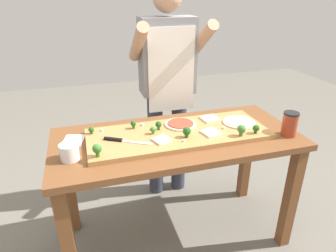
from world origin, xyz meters
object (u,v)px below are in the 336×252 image
Objects in this scene: cheese_crumble_c at (245,130)px; sauce_jar at (290,124)px; pizza_slice_near_right at (162,140)px; broccoli_floret_center_right at (187,131)px; pizza_slice_far_left at (210,119)px; cheese_crumble_e at (224,128)px; pizza_slice_near_left at (211,133)px; broccoli_floret_back_mid at (153,130)px; recipe_note at (73,140)px; broccoli_floret_back_left at (133,124)px; chefs_knife at (121,140)px; broccoli_floret_front_mid at (91,130)px; flour_cup at (70,153)px; cheese_crumble_a at (143,125)px; broccoli_floret_front_right at (241,129)px; broccoli_floret_front_left at (159,125)px; cheese_crumble_b at (185,140)px; pizza_whole_white_garlic at (239,122)px; cheese_crumble_d at (102,130)px; broccoli_floret_center_left at (256,128)px; broccoli_floret_back_right at (97,149)px; pizza_whole_tomato_red at (181,124)px; cook_center at (167,80)px; prep_table at (177,154)px.

cheese_crumble_c is 0.27m from sauce_jar.
broccoli_floret_center_right is (0.15, 0.00, 0.03)m from pizza_slice_near_right.
cheese_crumble_e reaches higher than pizza_slice_far_left.
broccoli_floret_back_mid is (-0.34, 0.09, 0.02)m from pizza_slice_near_left.
broccoli_floret_center_right is at bearing -17.49° from recipe_note.
chefs_knife is at bearing -125.03° from broccoli_floret_back_left.
pizza_slice_near_left is 6.88× the size of cheese_crumble_e.
cheese_crumble_c is (0.54, -0.13, -0.02)m from broccoli_floret_back_mid.
flour_cup is (-0.13, -0.22, -0.01)m from broccoli_floret_front_mid.
cheese_crumble_a is 0.13× the size of flour_cup.
broccoli_floret_front_mid reaches higher than recipe_note.
broccoli_floret_front_right reaches higher than broccoli_floret_front_mid.
chefs_knife is 0.39m from broccoli_floret_center_right.
pizza_slice_near_right is 0.53m from recipe_note.
pizza_slice_far_left is at bearing 8.24° from broccoli_floret_front_left.
cheese_crumble_b is (0.19, -0.28, -0.00)m from cheese_crumble_a.
pizza_whole_white_garlic is 0.45m from cheese_crumble_b.
cheese_crumble_d is at bearing 144.24° from pizza_slice_near_right.
broccoli_floret_back_mid is at bearing -16.87° from broccoli_floret_front_mid.
broccoli_floret_center_left is 0.55× the size of flour_cup.
cheese_crumble_d is (-0.47, 0.23, -0.03)m from broccoli_floret_center_right.
pizza_slice_far_left is 0.92m from flour_cup.
sauce_jar is (0.26, -0.07, 0.04)m from cheese_crumble_c.
broccoli_floret_front_right and broccoli_floret_back_right have the same top height.
pizza_whole_white_garlic reaches higher than cheese_crumble_d.
pizza_whole_tomato_red reaches higher than pizza_slice_near_right.
pizza_slice_far_left is 1.51× the size of broccoli_floret_front_right.
cook_center is (0.07, 0.63, 0.13)m from broccoli_floret_center_right.
broccoli_floret_center_left is 0.94m from broccoli_floret_back_right.
cook_center is at bearing 111.87° from pizza_slice_far_left.
pizza_whole_tomato_red is 0.23m from cheese_crumble_b.
broccoli_floret_center_right is 5.15× the size of cheese_crumble_d.
cook_center is (0.25, 0.53, 0.14)m from broccoli_floret_back_mid.
pizza_whole_tomato_red is 2.79× the size of broccoli_floret_back_right.
cook_center is at bearing 108.63° from cheese_crumble_e.
pizza_slice_far_left is 0.33m from broccoli_floret_center_left.
chefs_knife is 1.69× the size of recipe_note.
pizza_slice_near_left is at bearing -26.46° from broccoli_floret_front_left.
cheese_crumble_c is at bearing -3.53° from pizza_slice_near_right.
broccoli_floret_center_right reaches higher than pizza_slice_near_left.
cheese_crumble_c reaches higher than pizza_whole_white_garlic.
cheese_crumble_c is (0.34, -0.21, 0.00)m from pizza_whole_tomato_red.
sauce_jar is at bearing -16.72° from cheese_crumble_d.
cook_center is at bearing 67.35° from broccoli_floret_front_left.
broccoli_floret_front_left is at bearing 46.08° from broccoli_floret_back_mid.
prep_table is 14.92× the size of flour_cup.
broccoli_floret_center_right is at bearing -36.97° from broccoli_floret_back_left.
pizza_whole_tomato_red reaches higher than cheese_crumble_d.
broccoli_floret_back_mid reaches higher than pizza_slice_far_left.
broccoli_floret_back_right is at bearing -173.10° from pizza_slice_near_left.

